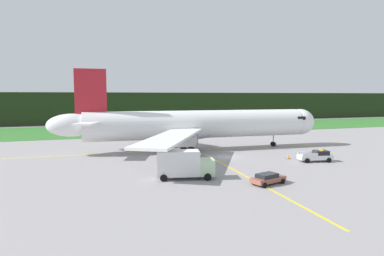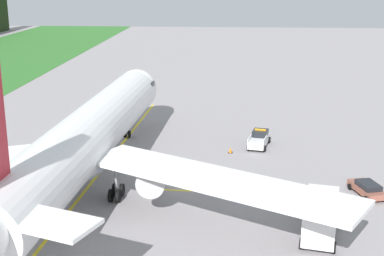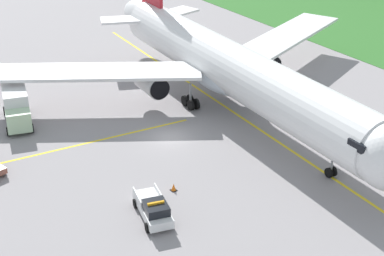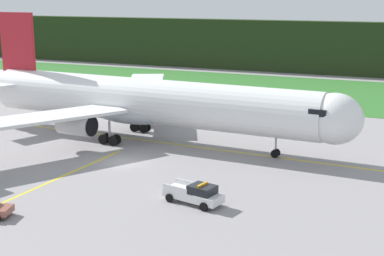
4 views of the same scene
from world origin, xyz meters
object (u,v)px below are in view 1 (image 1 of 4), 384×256
object	(u,v)px
catering_truck	(183,164)
apron_cone	(289,157)
staff_car	(268,178)
airliner	(195,125)
ops_pickup_truck	(316,156)

from	to	relation	value
catering_truck	apron_cone	bearing A→B (deg)	19.12
catering_truck	staff_car	bearing A→B (deg)	-33.17
airliner	apron_cone	xyz separation A→B (m)	(11.55, -13.78, -4.46)
airliner	apron_cone	distance (m)	18.53
staff_car	apron_cone	bearing A→B (deg)	47.32
ops_pickup_truck	staff_car	world-z (taller)	ops_pickup_truck
airliner	ops_pickup_truck	bearing A→B (deg)	-50.24
ops_pickup_truck	airliner	bearing A→B (deg)	129.76
airliner	ops_pickup_truck	world-z (taller)	airliner
airliner	staff_car	bearing A→B (deg)	-90.41
airliner	catering_truck	size ratio (longest dim) A/B	7.03
ops_pickup_truck	catering_truck	size ratio (longest dim) A/B	0.74
ops_pickup_truck	catering_truck	world-z (taller)	catering_truck
ops_pickup_truck	catering_truck	bearing A→B (deg)	-171.06
airliner	staff_car	size ratio (longest dim) A/B	11.19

